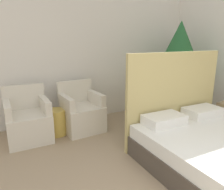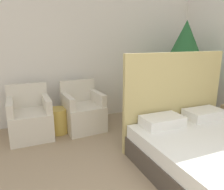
{
  "view_description": "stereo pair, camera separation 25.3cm",
  "coord_description": "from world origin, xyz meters",
  "px_view_note": "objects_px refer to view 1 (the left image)",
  "views": [
    {
      "loc": [
        -1.25,
        -0.37,
        1.67
      ],
      "look_at": [
        0.35,
        2.77,
        0.77
      ],
      "focal_mm": 35.0,
      "sensor_mm": 36.0,
      "label": 1
    },
    {
      "loc": [
        -1.02,
        -0.48,
        1.67
      ],
      "look_at": [
        0.35,
        2.77,
        0.77
      ],
      "focal_mm": 35.0,
      "sensor_mm": 36.0,
      "label": 2
    }
  ],
  "objects_px": {
    "side_table": "(57,122)",
    "bed": "(224,151)",
    "armchair_near_window_left": "(28,123)",
    "armchair_near_window_right": "(82,114)",
    "potted_palm": "(179,53)"
  },
  "relations": [
    {
      "from": "side_table",
      "to": "bed",
      "type": "bearing_deg",
      "value": -52.27
    },
    {
      "from": "armchair_near_window_left",
      "to": "bed",
      "type": "bearing_deg",
      "value": -46.02
    },
    {
      "from": "armchair_near_window_right",
      "to": "potted_palm",
      "type": "xyz_separation_m",
      "value": [
        2.13,
        -0.19,
        1.09
      ]
    },
    {
      "from": "armchair_near_window_left",
      "to": "armchair_near_window_right",
      "type": "bearing_deg",
      "value": -1.05
    },
    {
      "from": "armchair_near_window_left",
      "to": "potted_palm",
      "type": "xyz_separation_m",
      "value": [
        3.07,
        -0.19,
        1.09
      ]
    },
    {
      "from": "armchair_near_window_left",
      "to": "armchair_near_window_right",
      "type": "height_order",
      "value": "same"
    },
    {
      "from": "armchair_near_window_left",
      "to": "side_table",
      "type": "xyz_separation_m",
      "value": [
        0.47,
        0.01,
        -0.07
      ]
    },
    {
      "from": "bed",
      "to": "potted_palm",
      "type": "distance_m",
      "value": 2.41
    },
    {
      "from": "armchair_near_window_right",
      "to": "side_table",
      "type": "relative_size",
      "value": 1.97
    },
    {
      "from": "armchair_near_window_right",
      "to": "potted_palm",
      "type": "height_order",
      "value": "potted_palm"
    },
    {
      "from": "armchair_near_window_left",
      "to": "side_table",
      "type": "distance_m",
      "value": 0.48
    },
    {
      "from": "potted_palm",
      "to": "side_table",
      "type": "height_order",
      "value": "potted_palm"
    },
    {
      "from": "armchair_near_window_left",
      "to": "side_table",
      "type": "bearing_deg",
      "value": -0.03
    },
    {
      "from": "bed",
      "to": "potted_palm",
      "type": "xyz_separation_m",
      "value": [
        0.96,
        1.92,
        1.11
      ]
    },
    {
      "from": "armchair_near_window_right",
      "to": "side_table",
      "type": "distance_m",
      "value": 0.48
    }
  ]
}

